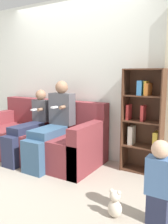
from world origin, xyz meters
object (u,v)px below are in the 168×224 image
at_px(adult_seated, 52,123).
at_px(toddler_standing, 159,182).
at_px(teddy_bear, 115,204).
at_px(bookshelf, 144,120).
at_px(child_seated, 28,125).
at_px(couch, 41,139).

distance_m(adult_seated, toddler_standing, 1.86).
bearing_deg(teddy_bear, bookshelf, 95.84).
relative_size(toddler_standing, bookshelf, 0.55).
bearing_deg(child_seated, adult_seated, 6.01).
height_order(child_seated, bookshelf, bookshelf).
distance_m(couch, bookshelf, 1.66).
xyz_separation_m(toddler_standing, teddy_bear, (-0.37, -0.12, -0.27)).
distance_m(child_seated, toddler_standing, 2.26).
height_order(bookshelf, teddy_bear, bookshelf).
relative_size(bookshelf, teddy_bear, 5.10).
height_order(couch, adult_seated, adult_seated).
xyz_separation_m(couch, teddy_bear, (1.70, -0.89, -0.18)).
distance_m(bookshelf, teddy_bear, 1.38).
relative_size(adult_seated, teddy_bear, 4.47).
distance_m(adult_seated, child_seated, 0.45).
height_order(couch, child_seated, child_seated).
bearing_deg(child_seated, teddy_bear, -21.82).
distance_m(toddler_standing, bookshelf, 1.26).
distance_m(couch, child_seated, 0.31).
bearing_deg(bookshelf, adult_seated, -159.47).
relative_size(adult_seated, child_seated, 1.14).
bearing_deg(adult_seated, toddler_standing, -20.66).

